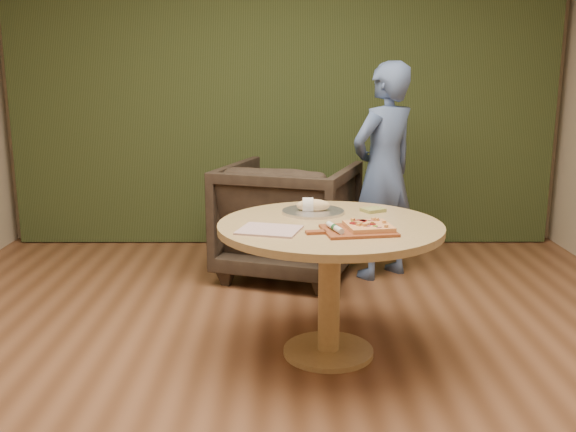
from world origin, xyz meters
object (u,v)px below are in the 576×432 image
Objects in this scene: bread_roll at (312,205)px; person_standing at (384,172)px; pizza_paddle at (356,231)px; serving_tray at (313,212)px; armchair at (289,213)px; pedestal_table at (330,249)px; flatbread_pizza at (368,226)px; cutlery_roll at (335,228)px.

person_standing is at bearing 63.09° from bread_roll.
pizza_paddle is 0.49m from serving_tray.
bread_roll reaches higher than serving_tray.
armchair is (-0.33, 1.62, -0.27)m from pizza_paddle.
armchair is (-0.22, 1.44, -0.13)m from pedestal_table.
pedestal_table is at bearing 116.86° from armchair.
flatbread_pizza is at bearing 5.94° from pizza_paddle.
bread_roll is 0.12× the size of person_standing.
armchair is 0.60× the size of person_standing.
person_standing reaches higher than flatbread_pizza.
flatbread_pizza is 0.26× the size of armchair.
person_standing is (0.48, 1.62, 0.03)m from cutlery_roll.
armchair is at bearing 103.86° from flatbread_pizza.
pedestal_table is 1.50m from person_standing.
cutlery_roll is at bearing -87.85° from pedestal_table.
serving_tray is (-0.20, 0.45, -0.00)m from pizza_paddle.
bread_roll is at bearing 83.55° from cutlery_roll.
serving_tray reaches higher than pizza_paddle.
flatbread_pizza reaches higher than cutlery_roll.
pizza_paddle is at bearing -57.95° from pedestal_table.
cutlery_roll is 0.12× the size of person_standing.
flatbread_pizza is 1.68m from armchair.
pedestal_table is 0.75× the size of person_standing.
person_standing reaches higher than pedestal_table.
armchair reaches higher than bread_roll.
flatbread_pizza is at bearing -58.48° from serving_tray.
serving_tray is 1.84× the size of bread_roll.
bread_roll is at bearing 180.00° from serving_tray.
bread_roll is 1.23m from armchair.
armchair reaches higher than serving_tray.
pizza_paddle is at bearing -64.90° from bread_roll.
pizza_paddle is at bearing -3.18° from cutlery_roll.
cutlery_roll is 0.20× the size of armchair.
cutlery_roll is 0.49m from bread_roll.
armchair is at bearing -40.01° from person_standing.
armchair is (-0.22, 1.65, -0.30)m from cutlery_roll.
cutlery_roll is at bearing 116.02° from armchair.
bread_roll reaches higher than pizza_paddle.
person_standing is at bearing 70.67° from pedestal_table.
armchair is at bearing 98.53° from pedestal_table.
serving_tray is 0.22× the size of person_standing.
serving_tray reaches higher than pedestal_table.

